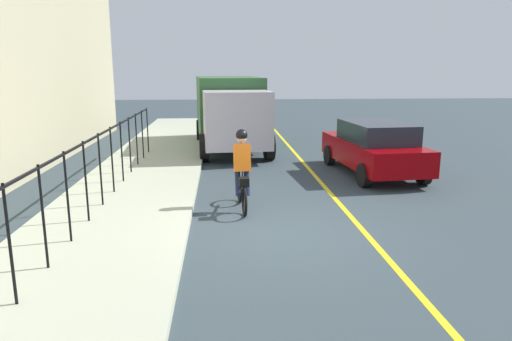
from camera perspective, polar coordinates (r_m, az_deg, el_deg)
name	(u,v)px	position (r m, az deg, el deg)	size (l,w,h in m)	color
ground_plane	(281,231)	(9.23, 3.11, -7.34)	(80.00, 80.00, 0.00)	#313D43
lane_line_centre	(361,228)	(9.56, 12.74, -6.92)	(36.00, 0.12, 0.01)	yellow
sidewalk	(104,231)	(9.41, -18.05, -7.07)	(40.00, 3.20, 0.15)	#A5AA93
iron_fence	(92,161)	(10.15, -19.37, 1.08)	(14.61, 0.04, 1.60)	black
cyclist_lead	(242,171)	(10.27, -1.72, 0.00)	(1.71, 0.38, 1.83)	black
patrol_sedan	(374,147)	(14.30, 14.19, 2.79)	(4.54, 2.22, 1.58)	#870206
box_truck_background	(230,109)	(18.33, -3.22, 7.46)	(6.86, 2.92, 2.78)	#2D5930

